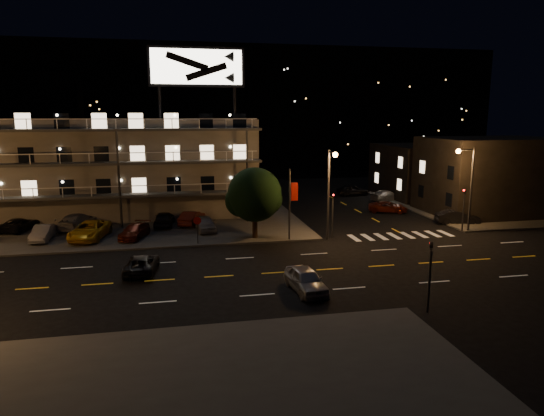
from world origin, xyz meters
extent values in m
plane|color=black|center=(0.00, 0.00, 0.00)|extent=(140.00, 140.00, 0.00)
cube|color=#3D3D3A|center=(-14.00, 20.00, 0.07)|extent=(44.00, 24.00, 0.15)
cube|color=#3D3D3A|center=(30.00, 20.00, 0.07)|extent=(16.00, 24.00, 0.15)
cube|color=gray|center=(-10.00, 24.00, 5.00)|extent=(28.00, 12.00, 10.00)
cube|color=gray|center=(-10.00, 24.00, 10.25)|extent=(28.00, 12.00, 0.50)
cube|color=#3D3D3A|center=(-10.00, 17.10, 3.15)|extent=(28.00, 1.80, 0.25)
cube|color=#3D3D3A|center=(-10.00, 17.10, 6.35)|extent=(28.00, 1.80, 0.25)
cube|color=#3D3D3A|center=(-10.00, 17.10, 9.55)|extent=(28.00, 1.80, 0.25)
cylinder|color=black|center=(-6.00, 22.00, 12.25)|extent=(0.36, 0.36, 3.50)
cylinder|color=black|center=(2.00, 22.00, 12.25)|extent=(0.36, 0.36, 3.50)
cube|color=black|center=(-2.00, 22.00, 16.00)|extent=(10.20, 0.50, 4.20)
cube|color=#EDE4CA|center=(-2.00, 21.70, 16.00)|extent=(9.60, 0.06, 3.60)
cube|color=black|center=(30.00, 16.00, 4.25)|extent=(14.00, 10.00, 8.50)
cube|color=black|center=(30.00, 28.00, 3.50)|extent=(14.00, 12.00, 7.00)
cube|color=black|center=(0.00, 70.00, 12.00)|extent=(120.00, 20.00, 24.00)
cylinder|color=#2D2D30|center=(8.50, 8.30, 4.00)|extent=(0.20, 0.20, 8.00)
cylinder|color=#2D2D30|center=(8.50, 7.50, 7.80)|extent=(0.12, 1.80, 0.12)
sphere|color=orange|center=(8.50, 6.70, 7.70)|extent=(0.44, 0.44, 0.44)
cylinder|color=#2D2D30|center=(22.50, 8.30, 4.00)|extent=(0.20, 0.20, 8.00)
cylinder|color=#2D2D30|center=(21.70, 8.30, 7.80)|extent=(1.80, 0.12, 0.12)
sphere|color=orange|center=(20.90, 8.30, 7.70)|extent=(0.44, 0.44, 0.44)
cylinder|color=#2D2D30|center=(9.00, 8.50, 1.80)|extent=(0.14, 0.14, 3.60)
imported|color=black|center=(9.00, 8.50, 4.10)|extent=(0.20, 0.16, 1.00)
sphere|color=#FF0C0C|center=(9.00, 8.38, 4.00)|extent=(0.14, 0.14, 0.14)
cylinder|color=#2D2D30|center=(9.00, -8.50, 1.80)|extent=(0.14, 0.14, 3.60)
imported|color=black|center=(9.00, -8.50, 4.10)|extent=(0.20, 0.16, 1.00)
sphere|color=#FF0C0C|center=(9.00, -8.38, 4.00)|extent=(0.14, 0.14, 0.14)
cylinder|color=#2D2D30|center=(22.00, 8.50, 1.80)|extent=(0.14, 0.14, 3.60)
imported|color=black|center=(22.00, 8.50, 4.10)|extent=(0.16, 0.20, 1.00)
sphere|color=#FF0C0C|center=(21.88, 8.50, 4.00)|extent=(0.14, 0.14, 0.14)
cylinder|color=#2D2D30|center=(5.00, 8.40, 3.20)|extent=(0.16, 0.16, 6.40)
cube|color=#A5120B|center=(5.45, 8.40, 4.40)|extent=(0.60, 0.04, 1.60)
cylinder|color=#2D2D30|center=(-3.00, 8.60, 1.10)|extent=(0.08, 0.08, 2.20)
cylinder|color=#A5120B|center=(-3.00, 8.55, 2.15)|extent=(0.91, 0.04, 0.91)
cylinder|color=black|center=(2.13, 9.62, 1.26)|extent=(0.46, 0.46, 2.23)
sphere|color=black|center=(2.13, 9.62, 4.05)|extent=(4.83, 4.83, 4.83)
sphere|color=black|center=(1.02, 10.00, 3.49)|extent=(2.97, 2.97, 2.97)
sphere|color=black|center=(3.15, 9.25, 3.68)|extent=(2.79, 2.79, 2.79)
imported|color=gray|center=(-16.27, 12.37, 0.81)|extent=(1.47, 4.05, 1.33)
imported|color=gold|center=(-12.31, 12.07, 0.92)|extent=(3.50, 5.92, 1.55)
imported|color=#611C0D|center=(-8.43, 11.61, 0.77)|extent=(2.99, 4.61, 1.24)
imported|color=gray|center=(-2.06, 13.11, 0.84)|extent=(2.00, 4.20, 1.39)
imported|color=black|center=(-19.35, 16.63, 0.76)|extent=(3.28, 4.81, 1.22)
imported|color=gray|center=(-14.10, 16.36, 0.91)|extent=(3.48, 5.62, 1.52)
imported|color=black|center=(-5.92, 15.90, 0.89)|extent=(2.15, 4.50, 1.49)
imported|color=#611C0D|center=(-3.21, 16.01, 0.85)|extent=(2.94, 4.46, 1.39)
imported|color=black|center=(23.45, 11.65, 0.71)|extent=(4.55, 2.41, 1.42)
imported|color=#611C0D|center=(19.10, 18.72, 0.61)|extent=(4.86, 3.55, 1.23)
imported|color=gray|center=(22.22, 25.96, 0.67)|extent=(5.01, 3.33, 1.35)
imported|color=black|center=(19.34, 30.76, 0.74)|extent=(4.43, 1.92, 1.49)
imported|color=gray|center=(3.12, -3.95, 0.75)|extent=(2.17, 4.53, 1.49)
imported|color=black|center=(-7.24, 1.99, 0.62)|extent=(2.53, 4.68, 1.25)
camera|label=1|loc=(-4.74, -32.03, 10.95)|focal=32.00mm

